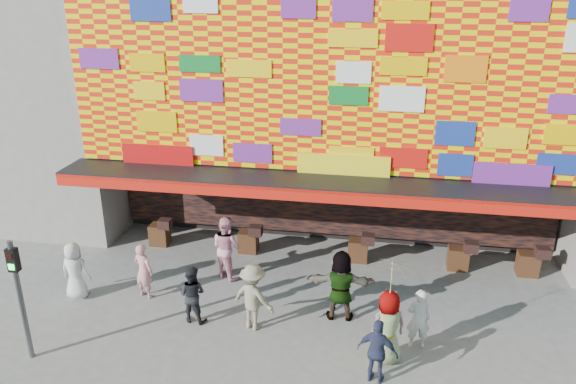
# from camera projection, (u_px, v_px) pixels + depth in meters

# --- Properties ---
(ground) EXTENTS (90.00, 90.00, 0.00)m
(ground) POSITION_uv_depth(u_px,v_px,m) (304.00, 346.00, 13.47)
(ground) COLOR slate
(ground) RESTS_ON ground
(shop_building) EXTENTS (15.20, 9.40, 10.00)m
(shop_building) POSITION_uv_depth(u_px,v_px,m) (341.00, 72.00, 19.08)
(shop_building) COLOR gray
(shop_building) RESTS_ON ground
(signal_left) EXTENTS (0.22, 0.20, 3.00)m
(signal_left) POSITION_uv_depth(u_px,v_px,m) (18.00, 287.00, 12.43)
(signal_left) COLOR #59595B
(signal_left) RESTS_ON ground
(ped_a) EXTENTS (0.81, 0.53, 1.63)m
(ped_a) POSITION_uv_depth(u_px,v_px,m) (75.00, 271.00, 15.26)
(ped_a) COLOR silver
(ped_a) RESTS_ON ground
(ped_b) EXTENTS (0.67, 0.54, 1.60)m
(ped_b) POSITION_uv_depth(u_px,v_px,m) (144.00, 271.00, 15.28)
(ped_b) COLOR #D2878C
(ped_b) RESTS_ON ground
(ped_c) EXTENTS (0.82, 0.68, 1.54)m
(ped_c) POSITION_uv_depth(u_px,v_px,m) (192.00, 294.00, 14.22)
(ped_c) COLOR black
(ped_c) RESTS_ON ground
(ped_d) EXTENTS (1.29, 1.01, 1.75)m
(ped_d) POSITION_uv_depth(u_px,v_px,m) (253.00, 297.00, 13.89)
(ped_d) COLOR gray
(ped_d) RESTS_ON ground
(ped_e) EXTENTS (0.96, 0.58, 1.54)m
(ped_e) POSITION_uv_depth(u_px,v_px,m) (377.00, 352.00, 12.05)
(ped_e) COLOR #2E3351
(ped_e) RESTS_ON ground
(ped_f) EXTENTS (1.80, 0.68, 1.90)m
(ped_f) POSITION_uv_depth(u_px,v_px,m) (341.00, 285.00, 14.26)
(ped_f) COLOR gray
(ped_f) RESTS_ON ground
(ped_g) EXTENTS (1.05, 0.93, 1.81)m
(ped_g) POSITION_uv_depth(u_px,v_px,m) (388.00, 328.00, 12.63)
(ped_g) COLOR gray
(ped_g) RESTS_ON ground
(ped_h) EXTENTS (0.62, 0.45, 1.57)m
(ped_h) POSITION_uv_depth(u_px,v_px,m) (418.00, 319.00, 13.17)
(ped_h) COLOR silver
(ped_h) RESTS_ON ground
(ped_i) EXTENTS (1.16, 1.10, 1.89)m
(ped_i) POSITION_uv_depth(u_px,v_px,m) (227.00, 247.00, 16.28)
(ped_i) COLOR pink
(ped_i) RESTS_ON ground
(parasol) EXTENTS (1.06, 1.08, 1.83)m
(parasol) POSITION_uv_depth(u_px,v_px,m) (391.00, 280.00, 12.18)
(parasol) COLOR #D3C185
(parasol) RESTS_ON ground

